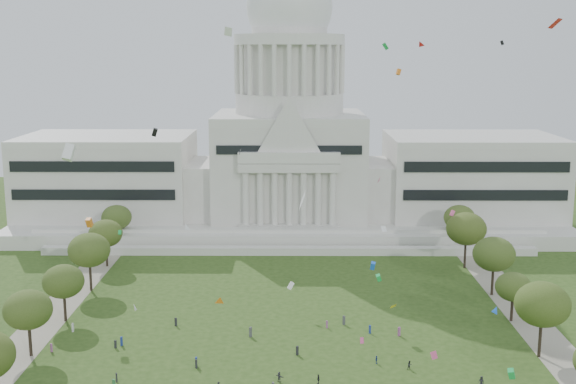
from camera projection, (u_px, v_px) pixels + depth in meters
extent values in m
cube|color=silver|center=(289.00, 218.00, 221.98)|extent=(160.00, 60.00, 4.00)
cube|color=silver|center=(289.00, 251.00, 189.79)|extent=(130.00, 3.00, 2.00)
cube|color=silver|center=(289.00, 237.00, 197.35)|extent=(140.00, 3.00, 5.00)
cube|color=beige|center=(108.00, 177.00, 218.83)|extent=(50.00, 34.00, 22.00)
cube|color=beige|center=(471.00, 178.00, 218.18)|extent=(50.00, 34.00, 22.00)
cube|color=beige|center=(200.00, 188.00, 217.28)|extent=(12.00, 26.00, 16.00)
cube|color=beige|center=(379.00, 188.00, 216.96)|extent=(12.00, 26.00, 16.00)
cube|color=beige|center=(289.00, 168.00, 217.93)|extent=(44.00, 38.00, 28.00)
cube|color=beige|center=(289.00, 168.00, 197.68)|extent=(28.00, 3.00, 2.40)
cube|color=black|center=(93.00, 181.00, 201.56)|extent=(46.00, 0.40, 11.00)
cube|color=black|center=(486.00, 181.00, 200.91)|extent=(46.00, 0.40, 11.00)
cylinder|color=beige|center=(289.00, 103.00, 214.20)|extent=(32.00, 32.00, 6.00)
cylinder|color=beige|center=(289.00, 69.00, 212.27)|extent=(28.00, 28.00, 14.00)
cylinder|color=silver|center=(289.00, 40.00, 210.64)|extent=(32.40, 32.40, 3.00)
cylinder|color=beige|center=(289.00, 20.00, 209.58)|extent=(22.00, 22.00, 8.00)
ellipsoid|color=silver|center=(289.00, 6.00, 208.81)|extent=(25.00, 25.00, 26.20)
cube|color=gray|center=(39.00, 328.00, 139.24)|extent=(8.00, 160.00, 0.04)
cube|color=gray|center=(537.00, 329.00, 138.67)|extent=(8.00, 160.00, 0.04)
cylinder|color=black|center=(30.00, 341.00, 126.24)|extent=(0.56, 0.56, 5.47)
ellipsoid|color=#334A18|center=(28.00, 310.00, 125.12)|extent=(8.42, 8.42, 6.89)
cylinder|color=black|center=(540.00, 340.00, 125.77)|extent=(0.56, 0.56, 6.20)
ellipsoid|color=#354E16|center=(542.00, 304.00, 124.50)|extent=(9.55, 9.55, 7.82)
cylinder|color=black|center=(65.00, 308.00, 142.55)|extent=(0.56, 0.56, 5.27)
ellipsoid|color=#314918|center=(63.00, 281.00, 141.48)|extent=(8.12, 8.12, 6.65)
cylinder|color=black|center=(512.00, 310.00, 142.66)|extent=(0.56, 0.56, 4.56)
ellipsoid|color=#364F1C|center=(513.00, 287.00, 141.73)|extent=(7.01, 7.01, 5.74)
cylinder|color=black|center=(91.00, 278.00, 160.64)|extent=(0.56, 0.56, 6.03)
ellipsoid|color=#364B1A|center=(89.00, 250.00, 159.41)|extent=(9.29, 9.29, 7.60)
cylinder|color=black|center=(492.00, 282.00, 157.78)|extent=(0.56, 0.56, 5.97)
ellipsoid|color=#354D1B|center=(494.00, 254.00, 156.57)|extent=(9.19, 9.19, 7.52)
cylinder|color=black|center=(107.00, 256.00, 178.95)|extent=(0.56, 0.56, 5.41)
ellipsoid|color=#3A4C1A|center=(106.00, 233.00, 177.84)|extent=(8.33, 8.33, 6.81)
cylinder|color=black|center=(465.00, 255.00, 177.53)|extent=(0.56, 0.56, 6.37)
ellipsoid|color=#384716|center=(466.00, 229.00, 176.23)|extent=(9.82, 9.82, 8.03)
cylinder|color=black|center=(117.00, 237.00, 196.75)|extent=(0.56, 0.56, 5.32)
ellipsoid|color=#32481B|center=(117.00, 217.00, 195.67)|extent=(8.19, 8.19, 6.70)
cylinder|color=black|center=(458.00, 239.00, 195.20)|extent=(0.56, 0.56, 5.47)
ellipsoid|color=#3D521E|center=(459.00, 218.00, 194.09)|extent=(8.42, 8.42, 6.89)
imported|color=#26262B|center=(481.00, 382.00, 114.88)|extent=(1.04, 0.92, 1.79)
imported|color=#26262B|center=(410.00, 365.00, 121.16)|extent=(0.87, 0.71, 1.54)
imported|color=#26262B|center=(318.00, 379.00, 115.77)|extent=(0.64, 1.04, 1.70)
imported|color=#4C4C51|center=(279.00, 377.00, 116.65)|extent=(1.59, 1.44, 1.67)
imported|color=navy|center=(376.00, 360.00, 123.47)|extent=(0.55, 0.88, 1.42)
cube|color=#994C8C|center=(399.00, 332.00, 135.42)|extent=(0.54, 0.47, 1.73)
cube|color=#26262B|center=(117.00, 377.00, 116.66)|extent=(0.37, 0.45, 1.49)
cube|color=navy|center=(122.00, 341.00, 130.94)|extent=(0.35, 0.49, 1.69)
cube|color=#26262B|center=(176.00, 322.00, 140.36)|extent=(0.51, 0.49, 1.64)
cube|color=#994C8C|center=(51.00, 348.00, 128.28)|extent=(0.47, 0.46, 1.52)
cube|color=#4C4C51|center=(344.00, 320.00, 141.00)|extent=(0.56, 0.52, 1.81)
cube|color=navy|center=(370.00, 329.00, 136.71)|extent=(0.38, 0.48, 1.60)
cube|color=#4C4C51|center=(251.00, 332.00, 134.88)|extent=(0.56, 0.61, 1.95)
cube|color=navy|center=(196.00, 362.00, 122.35)|extent=(0.30, 0.46, 1.67)
cube|color=#26262B|center=(297.00, 351.00, 126.92)|extent=(0.49, 0.51, 1.65)
cube|color=#994C8C|center=(327.00, 324.00, 139.31)|extent=(0.35, 0.44, 1.46)
cube|color=#26262B|center=(196.00, 364.00, 121.63)|extent=(0.41, 0.48, 1.55)
cube|color=#26262B|center=(115.00, 344.00, 129.93)|extent=(0.44, 0.35, 1.46)
cube|color=silver|center=(73.00, 328.00, 137.43)|extent=(0.33, 0.48, 1.71)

